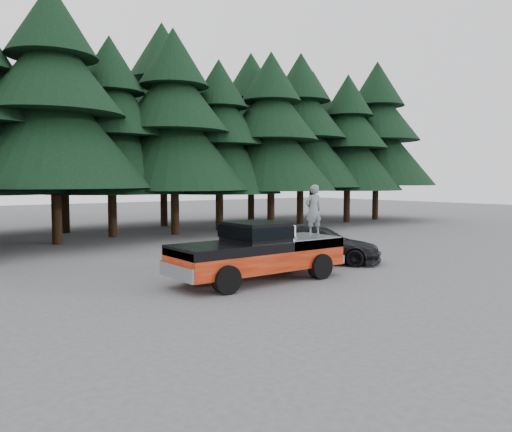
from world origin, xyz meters
TOP-DOWN VIEW (x-y plane):
  - ground at (0.00, 0.00)m, footprint 120.00×120.00m
  - pickup_truck at (1.53, 0.79)m, footprint 6.00×2.04m
  - truck_cab at (1.43, 0.79)m, footprint 1.66×1.90m
  - air_compressor at (2.47, 0.58)m, footprint 0.71×0.64m
  - man_on_bed at (3.97, 0.80)m, footprint 0.70×0.51m
  - parked_car at (5.81, 2.35)m, footprint 4.36×5.05m
  - treeline at (0.42, 17.20)m, footprint 60.15×16.05m

SIDE VIEW (x-z plane):
  - ground at x=0.00m, z-range 0.00..0.00m
  - pickup_truck at x=1.53m, z-range 0.00..1.33m
  - parked_car at x=5.81m, z-range 0.00..1.39m
  - air_compressor at x=2.47m, z-range 1.33..1.74m
  - truck_cab at x=1.43m, z-range 1.33..1.92m
  - man_on_bed at x=3.97m, z-range 1.33..3.10m
  - treeline at x=0.42m, z-range -1.03..16.47m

